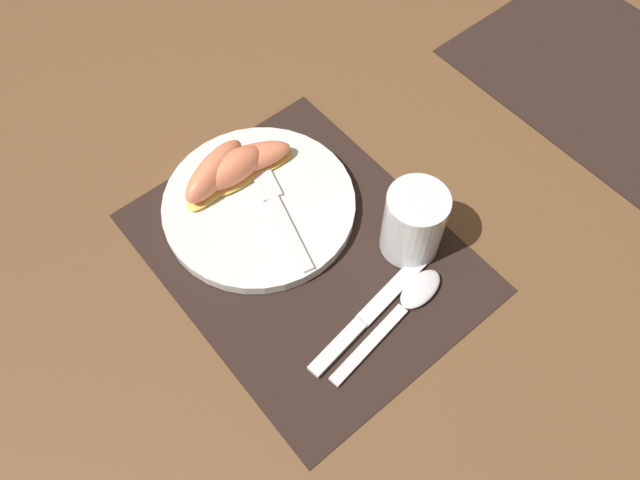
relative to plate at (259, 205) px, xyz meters
The scene contains 11 objects.
ground_plane 0.09m from the plate, ahead, with size 3.00×3.00×0.00m, color brown.
placemat 0.09m from the plate, ahead, with size 0.41×0.32×0.00m.
placemat_far 0.56m from the plate, 75.50° to the left, with size 0.41×0.32×0.00m.
plate is the anchor object (origin of this frame).
juice_glass 0.20m from the plate, 34.67° to the left, with size 0.07×0.07×0.10m.
knife 0.20m from the plate, ahead, with size 0.05×0.21×0.01m.
spoon 0.23m from the plate, 13.11° to the left, with size 0.05×0.19×0.01m.
fork 0.02m from the plate, 41.48° to the left, with size 0.18×0.07×0.00m.
citrus_wedge_0 0.06m from the plate, 159.44° to the left, with size 0.08×0.14×0.03m.
citrus_wedge_1 0.06m from the plate, behind, with size 0.04×0.10×0.04m.
citrus_wedge_2 0.07m from the plate, 158.80° to the right, with size 0.07×0.12×0.05m.
Camera 1 is at (0.31, -0.23, 0.68)m, focal length 35.00 mm.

